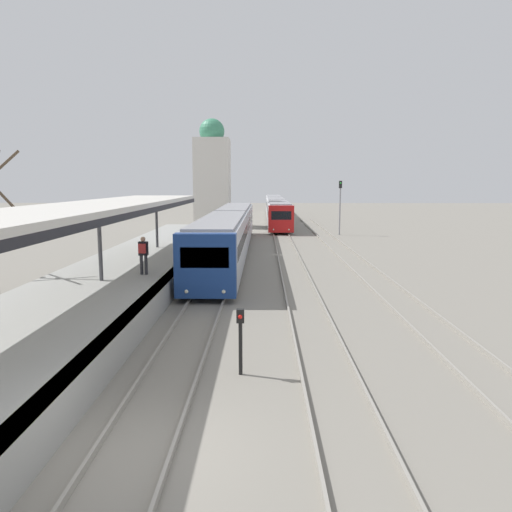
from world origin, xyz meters
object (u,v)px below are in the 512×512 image
object	(u,v)px
signal_post_near	(240,334)
signal_mast_far	(340,201)
train_near	(230,230)
train_far	(276,208)
person_on_platform	(143,252)

from	to	relation	value
signal_post_near	signal_mast_far	world-z (taller)	signal_mast_far
signal_post_near	train_near	bearing A→B (deg)	94.56
signal_post_near	signal_mast_far	size ratio (longest dim) A/B	0.34
train_far	signal_mast_far	distance (m)	21.66
person_on_platform	train_far	xyz separation A→B (m)	(6.94, 47.70, -0.32)
person_on_platform	signal_mast_far	distance (m)	29.71
train_near	signal_post_near	bearing A→B (deg)	-85.44
signal_post_near	signal_mast_far	bearing A→B (deg)	77.50
train_far	signal_post_near	world-z (taller)	train_far
train_far	train_near	bearing A→B (deg)	-96.80
train_far	signal_post_near	bearing A→B (deg)	-92.31
person_on_platform	train_near	distance (m)	13.79
signal_post_near	train_far	bearing A→B (deg)	87.69
signal_post_near	person_on_platform	bearing A→B (deg)	117.35
train_near	train_far	size ratio (longest dim) A/B	0.70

